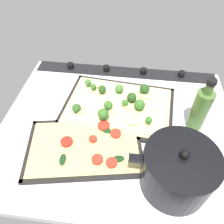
{
  "coord_description": "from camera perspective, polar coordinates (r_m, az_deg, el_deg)",
  "views": [
    {
      "loc": [
        -4.18,
        48.61,
        59.18
      ],
      "look_at": [
        2.16,
        -2.02,
        3.85
      ],
      "focal_mm": 35.16,
      "sensor_mm": 36.0,
      "label": 1
    }
  ],
  "objects": [
    {
      "name": "broccoli_pizza",
      "position": [
        0.81,
        1.62,
        2.1
      ],
      "size": [
        39.53,
        28.79,
        6.08
      ],
      "color": "#D3B77F",
      "rests_on": "baking_tray_front"
    },
    {
      "name": "stove_control_panel",
      "position": [
        0.98,
        3.33,
        10.47
      ],
      "size": [
        77.77,
        7.0,
        2.6
      ],
      "color": "black",
      "rests_on": "ground_plane"
    },
    {
      "name": "ground_plane",
      "position": [
        0.78,
        1.4,
        -3.9
      ],
      "size": [
        81.01,
        66.52,
        3.0
      ],
      "primitive_type": "cube",
      "color": "silver"
    },
    {
      "name": "cooking_pot",
      "position": [
        0.62,
        16.68,
        -14.34
      ],
      "size": [
        25.95,
        19.13,
        16.01
      ],
      "color": "black",
      "rests_on": "ground_plane"
    },
    {
      "name": "oil_bottle",
      "position": [
        0.76,
        21.97,
        0.73
      ],
      "size": [
        5.48,
        5.48,
        20.17
      ],
      "color": "#476B2D",
      "rests_on": "ground_plane"
    },
    {
      "name": "veggie_pizza_back",
      "position": [
        0.7,
        -6.77,
        -8.81
      ],
      "size": [
        36.72,
        25.98,
        1.9
      ],
      "color": "#D0BB70",
      "rests_on": "baking_tray_back"
    },
    {
      "name": "baking_tray_front",
      "position": [
        0.82,
        1.68,
        1.31
      ],
      "size": [
        42.16,
        31.42,
        1.3
      ],
      "color": "black",
      "rests_on": "ground_plane"
    },
    {
      "name": "baking_tray_back",
      "position": [
        0.71,
        -7.14,
        -9.18
      ],
      "size": [
        39.51,
        28.77,
        1.3
      ],
      "color": "black",
      "rests_on": "ground_plane"
    }
  ]
}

